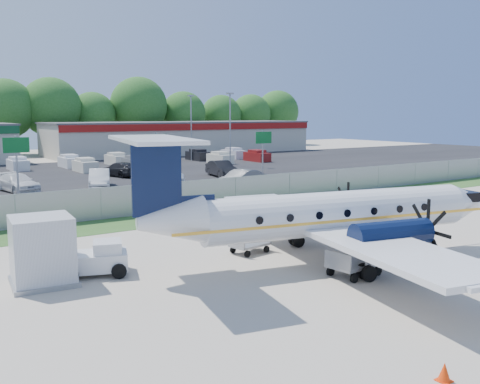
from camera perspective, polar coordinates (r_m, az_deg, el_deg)
ground at (r=24.87m, az=7.78°, el=-6.92°), size 170.00×170.00×0.00m
grass_verge at (r=34.52m, az=-5.56°, el=-2.57°), size 170.00×4.00×0.02m
access_road at (r=40.73m, az=-10.25°, el=-0.98°), size 170.00×8.00×0.02m
parking_lot at (r=60.40m, az=-18.29°, el=1.73°), size 170.00×32.00×0.02m
perimeter_fence at (r=36.10m, az=-7.09°, el=-0.51°), size 120.00×0.06×1.99m
building_east at (r=90.32m, az=-6.14°, el=5.82°), size 44.40×12.40×5.24m
sign_left at (r=41.67m, az=-22.73°, el=3.70°), size 1.80×0.26×5.00m
sign_mid at (r=45.09m, az=-8.87°, el=4.55°), size 1.80×0.26×5.00m
sign_right at (r=50.72m, az=2.50°, el=5.05°), size 1.80×0.26×5.00m
light_pole_ne at (r=66.49m, az=-1.06°, el=7.23°), size 0.90×0.35×9.09m
light_pole_se at (r=75.09m, az=-5.24°, el=7.32°), size 0.90×0.35×9.09m
tree_line at (r=93.49m, az=-23.96°, el=3.62°), size 112.00×6.00×14.00m
aircraft at (r=23.85m, az=9.62°, el=-2.27°), size 18.44×18.06×5.63m
pushback_tug at (r=22.71m, az=-14.91°, el=-6.89°), size 2.91×2.52×1.38m
baggage_cart_near at (r=25.30m, az=1.05°, el=-5.56°), size 1.94×1.35×0.94m
baggage_cart_far at (r=22.30m, az=12.11°, el=-7.41°), size 2.30×1.52×1.14m
service_container at (r=22.00m, az=-20.34°, el=-6.09°), size 2.59×2.59×2.64m
cone_nose at (r=29.65m, az=15.03°, el=-4.09°), size 0.42×0.42×0.60m
cone_port_wing at (r=14.71m, az=20.96°, el=-17.53°), size 0.34×0.34×0.48m
cone_starboard_wing at (r=27.38m, az=-3.83°, el=-4.95°), size 0.34×0.34×0.48m
road_car_mid at (r=46.38m, az=0.09°, el=0.26°), size 5.50×3.22×1.71m
road_car_east at (r=54.51m, az=15.52°, el=1.17°), size 5.28×3.26×1.36m
parked_car_b at (r=48.80m, az=-22.59°, el=0.02°), size 3.19×5.58×1.52m
parked_car_c at (r=49.32m, az=-14.72°, el=0.47°), size 3.37×5.30×1.65m
parked_car_d at (r=51.61m, az=-8.38°, el=1.00°), size 3.11×4.96×1.54m
parked_car_e at (r=55.91m, az=-1.97°, el=1.64°), size 2.56×5.29×1.67m
parked_car_g at (r=57.42m, az=-12.70°, el=1.62°), size 3.40×5.56×1.50m
far_parking_rows at (r=65.21m, az=-19.48°, el=2.12°), size 56.00×10.00×1.60m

